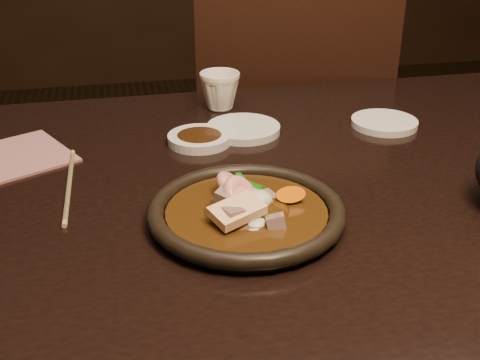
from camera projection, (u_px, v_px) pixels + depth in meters
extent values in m
cube|color=black|center=(341.00, 191.00, 0.90)|extent=(1.60, 0.90, 0.04)
cube|color=black|center=(280.00, 151.00, 1.65)|extent=(0.53, 0.53, 0.04)
cylinder|color=black|center=(328.00, 197.00, 1.94)|extent=(0.04, 0.04, 0.46)
cylinder|color=black|center=(357.00, 264.00, 1.60)|extent=(0.04, 0.04, 0.46)
cylinder|color=black|center=(211.00, 201.00, 1.92)|extent=(0.04, 0.04, 0.46)
cylinder|color=black|center=(215.00, 270.00, 1.58)|extent=(0.04, 0.04, 0.46)
cube|color=black|center=(297.00, 80.00, 1.34)|extent=(0.45, 0.10, 0.49)
cylinder|color=black|center=(246.00, 218.00, 0.77)|extent=(0.23, 0.23, 0.01)
torus|color=black|center=(247.00, 211.00, 0.77)|extent=(0.25, 0.25, 0.02)
cylinder|color=#311C09|center=(246.00, 213.00, 0.77)|extent=(0.21, 0.21, 0.01)
ellipsoid|color=#311C09|center=(246.00, 213.00, 0.77)|extent=(0.12, 0.11, 0.03)
torus|color=#E69F91|center=(245.00, 206.00, 0.77)|extent=(0.07, 0.07, 0.05)
torus|color=#E69F91|center=(241.00, 197.00, 0.78)|extent=(0.07, 0.07, 0.05)
torus|color=#E69F91|center=(234.00, 190.00, 0.80)|extent=(0.06, 0.06, 0.05)
cube|color=gray|center=(276.00, 223.00, 0.73)|extent=(0.03, 0.03, 0.03)
cube|color=gray|center=(225.00, 198.00, 0.77)|extent=(0.03, 0.03, 0.03)
cube|color=gray|center=(235.00, 215.00, 0.74)|extent=(0.02, 0.03, 0.03)
cube|color=gray|center=(266.00, 200.00, 0.78)|extent=(0.03, 0.03, 0.03)
cube|color=gray|center=(233.00, 216.00, 0.73)|extent=(0.03, 0.03, 0.02)
cube|color=gray|center=(241.00, 205.00, 0.76)|extent=(0.03, 0.03, 0.03)
cube|color=gray|center=(252.00, 209.00, 0.76)|extent=(0.03, 0.03, 0.03)
cylinder|color=orange|center=(259.00, 204.00, 0.77)|extent=(0.05, 0.04, 0.03)
cylinder|color=orange|center=(251.00, 209.00, 0.76)|extent=(0.05, 0.05, 0.03)
cylinder|color=orange|center=(290.00, 195.00, 0.78)|extent=(0.04, 0.03, 0.04)
cylinder|color=orange|center=(223.00, 189.00, 0.82)|extent=(0.04, 0.05, 0.04)
cube|color=#1E7215|center=(248.00, 195.00, 0.78)|extent=(0.04, 0.02, 0.01)
cube|color=#1E7215|center=(257.00, 218.00, 0.74)|extent=(0.04, 0.02, 0.02)
cube|color=#1E7215|center=(251.00, 207.00, 0.77)|extent=(0.04, 0.01, 0.02)
cube|color=#1E7215|center=(245.00, 183.00, 0.82)|extent=(0.03, 0.04, 0.02)
cube|color=#1E7215|center=(265.00, 215.00, 0.74)|extent=(0.03, 0.03, 0.03)
cube|color=#1E7215|center=(246.00, 201.00, 0.76)|extent=(0.04, 0.02, 0.01)
cube|color=#1E7215|center=(253.00, 185.00, 0.82)|extent=(0.03, 0.04, 0.01)
ellipsoid|color=beige|center=(259.00, 200.00, 0.77)|extent=(0.03, 0.03, 0.02)
ellipsoid|color=beige|center=(225.00, 200.00, 0.78)|extent=(0.03, 0.02, 0.03)
ellipsoid|color=beige|center=(243.00, 211.00, 0.75)|extent=(0.03, 0.02, 0.02)
ellipsoid|color=beige|center=(253.00, 201.00, 0.76)|extent=(0.03, 0.04, 0.02)
ellipsoid|color=beige|center=(255.00, 223.00, 0.74)|extent=(0.04, 0.03, 0.02)
ellipsoid|color=beige|center=(250.00, 194.00, 0.80)|extent=(0.03, 0.03, 0.02)
cube|color=#FFD298|center=(237.00, 211.00, 0.73)|extent=(0.07, 0.06, 0.02)
cylinder|color=silver|center=(199.00, 139.00, 1.00)|extent=(0.11, 0.11, 0.01)
cylinder|color=silver|center=(243.00, 129.00, 1.05)|extent=(0.13, 0.13, 0.01)
cylinder|color=silver|center=(384.00, 123.00, 1.08)|extent=(0.12, 0.12, 0.01)
imported|color=white|center=(220.00, 89.00, 1.14)|extent=(0.09, 0.09, 0.08)
cylinder|color=tan|center=(69.00, 186.00, 0.86)|extent=(0.01, 0.23, 0.01)
cylinder|color=tan|center=(69.00, 183.00, 0.87)|extent=(0.01, 0.23, 0.01)
cube|color=#995E5F|center=(14.00, 157.00, 0.95)|extent=(0.21, 0.21, 0.00)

